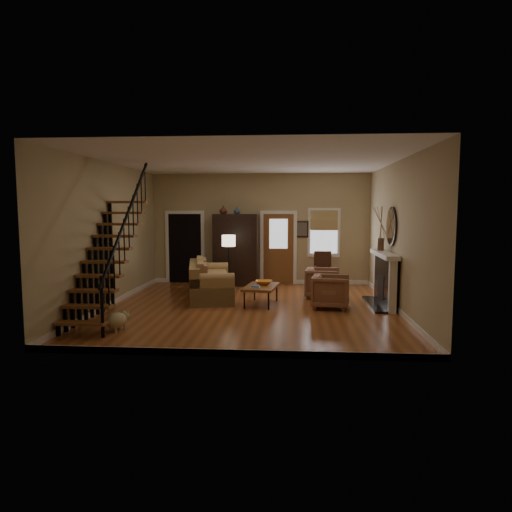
# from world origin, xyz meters

# --- Properties ---
(room) EXTENTS (7.00, 7.33, 3.30)m
(room) POSITION_xyz_m (-0.41, 1.76, 1.51)
(room) COLOR #975226
(room) RESTS_ON ground
(staircase) EXTENTS (0.94, 2.80, 3.20)m
(staircase) POSITION_xyz_m (-2.78, -1.30, 1.60)
(staircase) COLOR brown
(staircase) RESTS_ON ground
(fireplace) EXTENTS (0.33, 1.95, 2.30)m
(fireplace) POSITION_xyz_m (3.13, 0.50, 0.74)
(fireplace) COLOR black
(fireplace) RESTS_ON ground
(armoire) EXTENTS (1.30, 0.60, 2.10)m
(armoire) POSITION_xyz_m (-0.70, 3.15, 1.05)
(armoire) COLOR black
(armoire) RESTS_ON ground
(vase_a) EXTENTS (0.24, 0.24, 0.25)m
(vase_a) POSITION_xyz_m (-1.05, 3.05, 2.22)
(vase_a) COLOR #4C2619
(vase_a) RESTS_ON armoire
(vase_b) EXTENTS (0.20, 0.20, 0.21)m
(vase_b) POSITION_xyz_m (-0.65, 3.05, 2.21)
(vase_b) COLOR #334C60
(vase_b) RESTS_ON armoire
(sofa) EXTENTS (1.49, 2.55, 0.89)m
(sofa) POSITION_xyz_m (-1.10, 1.09, 0.44)
(sofa) COLOR #9A7846
(sofa) RESTS_ON ground
(coffee_table) EXTENTS (0.86, 1.28, 0.46)m
(coffee_table) POSITION_xyz_m (0.23, 0.35, 0.23)
(coffee_table) COLOR brown
(coffee_table) RESTS_ON ground
(bowl) EXTENTS (0.41, 0.41, 0.10)m
(bowl) POSITION_xyz_m (0.28, 0.50, 0.51)
(bowl) COLOR orange
(bowl) RESTS_ON coffee_table
(books) EXTENTS (0.22, 0.30, 0.06)m
(books) POSITION_xyz_m (0.11, 0.05, 0.48)
(books) COLOR beige
(books) RESTS_ON coffee_table
(armchair_left) EXTENTS (0.94, 0.92, 0.75)m
(armchair_left) POSITION_xyz_m (1.83, 0.12, 0.38)
(armchair_left) COLOR brown
(armchair_left) RESTS_ON ground
(armchair_right) EXTENTS (0.94, 0.92, 0.76)m
(armchair_right) POSITION_xyz_m (1.72, 1.32, 0.38)
(armchair_right) COLOR brown
(armchair_right) RESTS_ON ground
(floor_lamp) EXTENTS (0.44, 0.44, 1.56)m
(floor_lamp) POSITION_xyz_m (-0.73, 1.76, 0.78)
(floor_lamp) COLOR black
(floor_lamp) RESTS_ON ground
(side_chair) EXTENTS (0.54, 0.54, 1.02)m
(side_chair) POSITION_xyz_m (1.85, 2.95, 0.51)
(side_chair) COLOR #3C2013
(side_chair) RESTS_ON ground
(dog) EXTENTS (0.44, 0.56, 0.36)m
(dog) POSITION_xyz_m (-2.29, -2.16, 0.18)
(dog) COLOR tan
(dog) RESTS_ON ground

